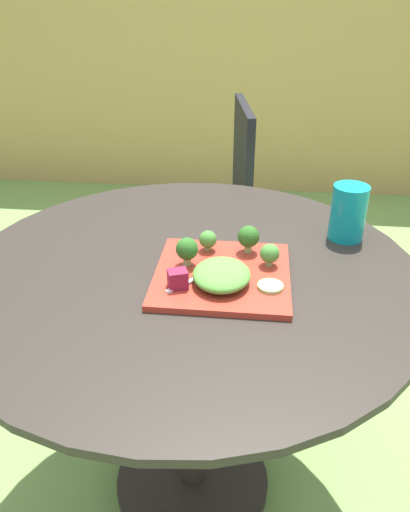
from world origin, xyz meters
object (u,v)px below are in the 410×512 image
at_px(patio_chair, 214,199).
at_px(fork, 202,276).
at_px(salad_plate, 222,275).
at_px(drinking_glass, 348,215).

xyz_separation_m(patio_chair, fork, (0.06, -1.00, 0.24)).
xyz_separation_m(salad_plate, fork, (-0.04, -0.03, 0.01)).
height_order(drinking_glass, fork, drinking_glass).
relative_size(patio_chair, drinking_glass, 6.63).
bearing_deg(fork, drinking_glass, 36.91).
distance_m(patio_chair, drinking_glass, 0.89).
bearing_deg(fork, salad_plate, 31.71).
bearing_deg(salad_plate, fork, -148.29).
height_order(patio_chair, fork, patio_chair).
xyz_separation_m(drinking_glass, fork, (-0.33, -0.25, -0.04)).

